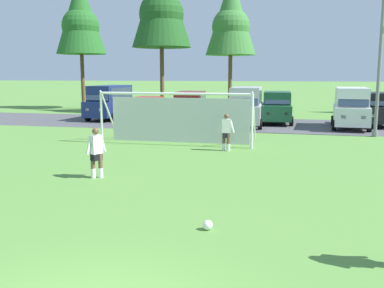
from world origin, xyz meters
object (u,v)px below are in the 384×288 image
parked_car_slot_right (351,107)px  parked_car_slot_far_right (375,109)px  soccer_ball (208,225)px  player_striker_near (96,153)px  street_lamp (383,65)px  parked_car_slot_center_right (277,107)px  soccer_goal (178,117)px  parked_car_slot_center_left (190,107)px  parked_car_slot_left (147,108)px  parked_car_slot_center (246,106)px  player_midfield_center (226,132)px  parked_car_slot_far_left (110,101)px

parked_car_slot_right → parked_car_slot_far_right: 2.53m
soccer_ball → player_striker_near: 5.93m
street_lamp → parked_car_slot_center_right: bearing=135.8°
soccer_goal → parked_car_slot_far_right: soccer_goal is taller
parked_car_slot_center_left → soccer_goal: bearing=-80.4°
parked_car_slot_center_left → parked_car_slot_left: bearing=165.2°
player_striker_near → parked_car_slot_center_right: bearing=74.0°
parked_car_slot_center → parked_car_slot_right: (6.45, 0.41, 0.00)m
player_midfield_center → parked_car_slot_center_right: bearing=81.5°
soccer_ball → player_striker_near: size_ratio=0.13×
player_midfield_center → parked_car_slot_far_left: size_ratio=0.34×
soccer_goal → parked_car_slot_center_right: size_ratio=1.59×
parked_car_slot_far_left → parked_car_slot_center_right: size_ratio=1.04×
parked_car_slot_far_left → parked_car_slot_left: parked_car_slot_far_left is taller
parked_car_slot_far_left → parked_car_slot_center_left: bearing=-9.0°
player_striker_near → street_lamp: street_lamp is taller
player_striker_near → parked_car_slot_center_left: (-0.77, 16.37, 0.29)m
player_striker_near → parked_car_slot_center_right: parked_car_slot_center_right is taller
player_midfield_center → parked_car_slot_left: parked_car_slot_left is taller
parked_car_slot_center_left → parked_car_slot_far_right: same height
street_lamp → parked_car_slot_center: bearing=156.8°
parked_car_slot_far_right → street_lamp: size_ratio=0.63×
player_striker_near → player_midfield_center: 6.83m
parked_car_slot_far_left → parked_car_slot_right: bearing=-5.6°
player_midfield_center → street_lamp: bearing=40.0°
soccer_ball → player_midfield_center: size_ratio=0.13×
parked_car_slot_center → parked_car_slot_center_left: bearing=165.5°
soccer_goal → street_lamp: (9.98, 4.51, 2.53)m
parked_car_slot_left → parked_car_slot_center_right: 9.31m
player_midfield_center → parked_car_slot_center_right: parked_car_slot_center_right is taller
parked_car_slot_center → parked_car_slot_far_left: bearing=168.8°
street_lamp → parked_car_slot_left: bearing=160.9°
parked_car_slot_center_right → parked_car_slot_far_right: size_ratio=1.01×
player_striker_near → parked_car_slot_center: size_ratio=0.34×
parked_car_slot_center_right → street_lamp: 8.30m
parked_car_slot_center_left → parked_car_slot_center: parked_car_slot_center is taller
player_striker_near → parked_car_slot_center_right: size_ratio=0.35×
player_striker_near → parked_car_slot_right: parked_car_slot_right is taller
parked_car_slot_far_left → parked_car_slot_far_right: 18.53m
parked_car_slot_far_left → parked_car_slot_right: same height
parked_car_slot_left → parked_car_slot_center_right: bearing=2.0°
parked_car_slot_center → parked_car_slot_center_right: size_ratio=1.04×
soccer_ball → soccer_goal: (-3.72, 11.50, 1.18)m
parked_car_slot_far_left → player_midfield_center: bearing=-47.4°
player_striker_near → parked_car_slot_far_right: size_ratio=0.35×
parked_car_slot_center_right → street_lamp: street_lamp is taller
parked_car_slot_right → street_lamp: (1.03, -3.62, 2.48)m
player_midfield_center → parked_car_slot_far_right: 14.15m
parked_car_slot_center_left → parked_car_slot_center_right: 5.97m
parked_car_slot_center_left → parked_car_slot_center: 4.11m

